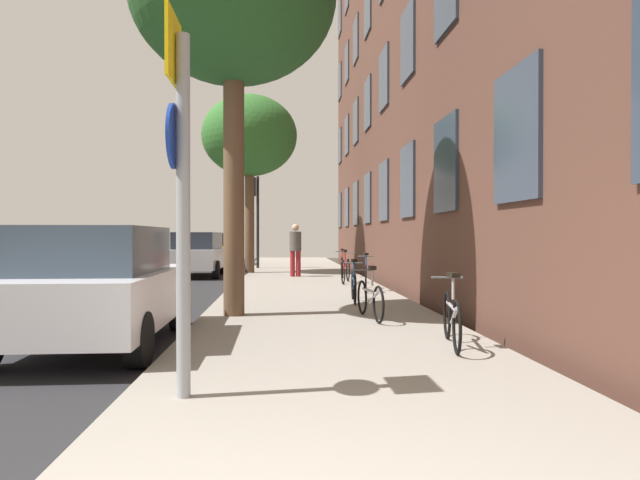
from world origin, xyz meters
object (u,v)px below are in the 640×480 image
(traffic_light, at_px, (255,205))
(bicycle_0, at_px, (452,317))
(car_2, at_px, (220,249))
(bicycle_3, at_px, (366,276))
(bicycle_5, at_px, (342,266))
(car_1, at_px, (198,254))
(bicycle_4, at_px, (346,270))
(bicycle_2, at_px, (354,285))
(car_0, at_px, (97,286))
(tree_far, at_px, (250,137))
(pedestrian_0, at_px, (295,246))
(bicycle_1, at_px, (370,298))
(sign_post, at_px, (180,177))

(traffic_light, xyz_separation_m, bicycle_0, (3.24, -17.43, -2.32))
(traffic_light, relative_size, car_2, 0.92)
(car_2, bearing_deg, bicycle_3, -69.35)
(bicycle_5, distance_m, car_1, 5.46)
(bicycle_0, distance_m, bicycle_4, 9.60)
(bicycle_2, xyz_separation_m, bicycle_5, (0.54, 7.20, 0.02))
(bicycle_3, xyz_separation_m, bicycle_5, (-0.08, 4.80, -0.00))
(car_0, bearing_deg, bicycle_0, -9.41)
(tree_far, distance_m, bicycle_5, 6.22)
(bicycle_3, distance_m, car_1, 8.51)
(bicycle_3, relative_size, pedestrian_0, 0.95)
(bicycle_2, bearing_deg, bicycle_3, 75.54)
(bicycle_4, height_order, bicycle_5, bicycle_4)
(bicycle_3, height_order, car_2, car_2)
(car_0, distance_m, car_1, 13.20)
(car_0, bearing_deg, pedestrian_0, 75.61)
(bicycle_0, height_order, bicycle_1, bicycle_0)
(bicycle_0, bearing_deg, car_2, 103.81)
(bicycle_2, distance_m, bicycle_5, 7.22)
(bicycle_2, xyz_separation_m, bicycle_3, (0.62, 2.40, 0.02))
(bicycle_5, height_order, car_2, car_2)
(traffic_light, distance_m, bicycle_0, 17.88)
(sign_post, bearing_deg, bicycle_0, 33.98)
(bicycle_1, xyz_separation_m, pedestrian_0, (-1.00, 9.83, 0.68))
(bicycle_5, bearing_deg, sign_post, -101.77)
(bicycle_1, bearing_deg, car_0, -157.45)
(tree_far, xyz_separation_m, pedestrian_0, (1.67, -2.16, -4.09))
(traffic_light, relative_size, bicycle_5, 2.36)
(bicycle_5, bearing_deg, car_2, 119.89)
(tree_far, height_order, car_2, tree_far)
(tree_far, distance_m, pedestrian_0, 4.92)
(bicycle_4, xyz_separation_m, car_1, (-4.93, 4.35, 0.34))
(bicycle_5, bearing_deg, bicycle_3, -89.00)
(bicycle_5, xyz_separation_m, car_1, (-5.09, 1.95, 0.35))
(car_0, bearing_deg, car_1, 92.49)
(tree_far, xyz_separation_m, bicycle_2, (2.70, -9.59, -4.76))
(tree_far, relative_size, bicycle_1, 4.00)
(tree_far, relative_size, bicycle_5, 4.00)
(bicycle_3, bearing_deg, bicycle_4, 95.66)
(bicycle_0, bearing_deg, traffic_light, 100.52)
(tree_far, xyz_separation_m, bicycle_3, (3.32, -7.19, -4.74))
(sign_post, height_order, bicycle_4, sign_post)
(sign_post, relative_size, bicycle_5, 1.97)
(tree_far, xyz_separation_m, car_2, (-1.77, 6.33, -4.39))
(car_1, bearing_deg, bicycle_5, -20.98)
(bicycle_5, bearing_deg, bicycle_4, -93.68)
(bicycle_1, bearing_deg, pedestrian_0, 95.80)
(sign_post, xyz_separation_m, bicycle_2, (2.39, 6.82, -1.55))
(bicycle_1, relative_size, bicycle_4, 0.97)
(tree_far, bearing_deg, pedestrian_0, -52.35)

